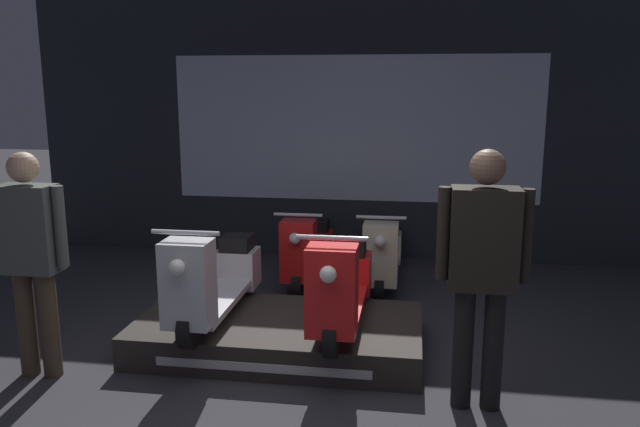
{
  "coord_description": "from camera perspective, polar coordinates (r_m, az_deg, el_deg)",
  "views": [
    {
      "loc": [
        0.71,
        -3.54,
        2.06
      ],
      "look_at": [
        -0.12,
        1.93,
        0.92
      ],
      "focal_mm": 35.0,
      "sensor_mm": 36.0,
      "label": 1
    }
  ],
  "objects": [
    {
      "name": "ground_plane",
      "position": [
        4.16,
        -2.43,
        -18.01
      ],
      "size": [
        30.0,
        30.0,
        0.0
      ],
      "primitive_type": "plane",
      "color": "#2D2D33"
    },
    {
      "name": "scooter_backrow_0",
      "position": [
        6.69,
        -1.11,
        -3.41
      ],
      "size": [
        0.48,
        1.61,
        0.84
      ],
      "color": "black",
      "rests_on": "ground_plane"
    },
    {
      "name": "scooter_backrow_1",
      "position": [
        6.61,
        5.8,
        -3.66
      ],
      "size": [
        0.48,
        1.61,
        0.84
      ],
      "color": "black",
      "rests_on": "ground_plane"
    },
    {
      "name": "person_right_browsing",
      "position": [
        4.01,
        14.65,
        -4.19
      ],
      "size": [
        0.58,
        0.23,
        1.68
      ],
      "color": "black",
      "rests_on": "ground_plane"
    },
    {
      "name": "scooter_display_left",
      "position": [
        4.95,
        -9.66,
        -5.96
      ],
      "size": [
        0.48,
        1.61,
        0.84
      ],
      "color": "black",
      "rests_on": "display_platform"
    },
    {
      "name": "person_left_browsing",
      "position": [
        4.78,
        -24.93,
        -3.01
      ],
      "size": [
        0.55,
        0.22,
        1.62
      ],
      "color": "#473828",
      "rests_on": "ground_plane"
    },
    {
      "name": "shop_wall_back",
      "position": [
        7.44,
        3.19,
        8.12
      ],
      "size": [
        7.84,
        0.09,
        3.2
      ],
      "color": "#23282D",
      "rests_on": "ground_plane"
    },
    {
      "name": "scooter_display_right",
      "position": [
        4.74,
        1.97,
        -6.59
      ],
      "size": [
        0.48,
        1.61,
        0.84
      ],
      "color": "black",
      "rests_on": "display_platform"
    },
    {
      "name": "display_platform",
      "position": [
        5.02,
        -3.77,
        -10.97
      ],
      "size": [
        2.22,
        1.15,
        0.26
      ],
      "color": "#2D2823",
      "rests_on": "ground_plane"
    }
  ]
}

